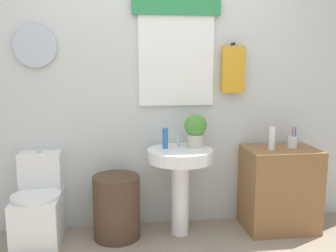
{
  "coord_description": "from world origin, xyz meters",
  "views": [
    {
      "loc": [
        -0.3,
        -2.12,
        1.43
      ],
      "look_at": [
        0.08,
        0.8,
        0.95
      ],
      "focal_mm": 39.65,
      "sensor_mm": 36.0,
      "label": 1
    }
  ],
  "objects": [
    {
      "name": "back_wall",
      "position": [
        0.0,
        1.15,
        1.31
      ],
      "size": [
        4.4,
        0.18,
        2.6
      ],
      "color": "silver",
      "rests_on": "ground_plane"
    },
    {
      "name": "faucet",
      "position": [
        0.19,
        0.97,
        0.79
      ],
      "size": [
        0.03,
        0.03,
        0.1
      ],
      "primitive_type": "cylinder",
      "color": "silver",
      "rests_on": "pedestal_sink"
    },
    {
      "name": "toothbrush_cup",
      "position": [
        1.18,
        0.87,
        0.78
      ],
      "size": [
        0.08,
        0.08,
        0.19
      ],
      "color": "silver",
      "rests_on": "wooden_cabinet"
    },
    {
      "name": "lotion_bottle",
      "position": [
        0.97,
        0.81,
        0.82
      ],
      "size": [
        0.05,
        0.05,
        0.2
      ],
      "primitive_type": "cylinder",
      "color": "white",
      "rests_on": "wooden_cabinet"
    },
    {
      "name": "toilet",
      "position": [
        -0.98,
        0.88,
        0.28
      ],
      "size": [
        0.38,
        0.51,
        0.73
      ],
      "color": "white",
      "rests_on": "ground_plane"
    },
    {
      "name": "laundry_hamper",
      "position": [
        -0.35,
        0.85,
        0.27
      ],
      "size": [
        0.39,
        0.39,
        0.53
      ],
      "primitive_type": "cylinder",
      "color": "#4C3828",
      "rests_on": "ground_plane"
    },
    {
      "name": "potted_plant",
      "position": [
        0.33,
        0.91,
        0.9
      ],
      "size": [
        0.19,
        0.19,
        0.28
      ],
      "color": "beige",
      "rests_on": "pedestal_sink"
    },
    {
      "name": "wooden_cabinet",
      "position": [
        1.07,
        0.85,
        0.36
      ],
      "size": [
        0.61,
        0.44,
        0.72
      ],
      "primitive_type": "cube",
      "color": "olive",
      "rests_on": "ground_plane"
    },
    {
      "name": "pedestal_sink",
      "position": [
        0.19,
        0.85,
        0.57
      ],
      "size": [
        0.55,
        0.55,
        0.74
      ],
      "color": "white",
      "rests_on": "ground_plane"
    },
    {
      "name": "soap_bottle",
      "position": [
        0.07,
        0.9,
        0.83
      ],
      "size": [
        0.05,
        0.05,
        0.17
      ],
      "primitive_type": "cylinder",
      "color": "#2D6BB7",
      "rests_on": "pedestal_sink"
    }
  ]
}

